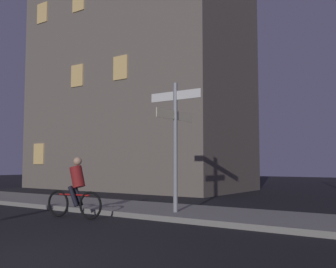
% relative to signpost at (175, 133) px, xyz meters
% --- Properties ---
extents(sidewalk_kerb, '(40.00, 2.74, 0.14)m').
position_rel_signpost_xyz_m(sidewalk_kerb, '(0.65, 0.54, -2.19)').
color(sidewalk_kerb, gray).
rests_on(sidewalk_kerb, ground_plane).
extents(signpost, '(1.62, 1.73, 3.51)m').
position_rel_signpost_xyz_m(signpost, '(0.00, 0.00, 0.00)').
color(signpost, gray).
rests_on(signpost, sidewalk_kerb).
extents(cyclist, '(1.81, 0.38, 1.61)m').
position_rel_signpost_xyz_m(cyclist, '(-2.08, -1.65, -1.51)').
color(cyclist, black).
rests_on(cyclist, ground_plane).
extents(building_left_block, '(12.51, 6.29, 19.81)m').
position_rel_signpost_xyz_m(building_left_block, '(-8.60, 8.72, 7.65)').
color(building_left_block, '#6B6056').
rests_on(building_left_block, ground_plane).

